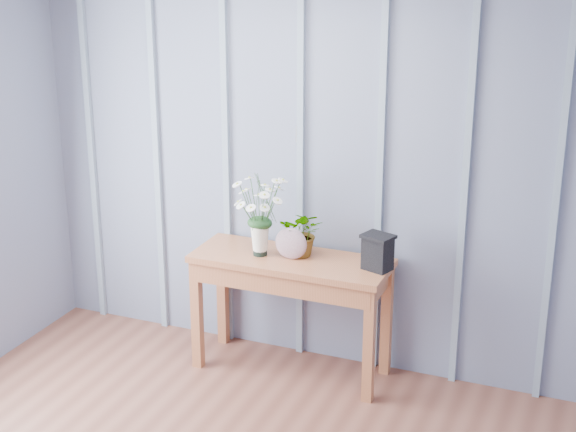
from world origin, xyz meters
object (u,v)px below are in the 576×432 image
at_px(daisy_vase, 260,203).
at_px(felt_disc_vessel, 291,243).
at_px(sideboard, 291,275).
at_px(carved_box, 378,252).

distance_m(daisy_vase, felt_disc_vessel, 0.31).
relative_size(sideboard, felt_disc_vessel, 6.05).
xyz_separation_m(sideboard, daisy_vase, (-0.19, -0.03, 0.45)).
bearing_deg(daisy_vase, carved_box, 3.63).
bearing_deg(sideboard, daisy_vase, -171.52).
height_order(felt_disc_vessel, carved_box, carved_box).
bearing_deg(carved_box, sideboard, -178.13).
xyz_separation_m(sideboard, felt_disc_vessel, (0.01, -0.02, 0.21)).
height_order(sideboard, felt_disc_vessel, felt_disc_vessel).
height_order(daisy_vase, felt_disc_vessel, daisy_vase).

